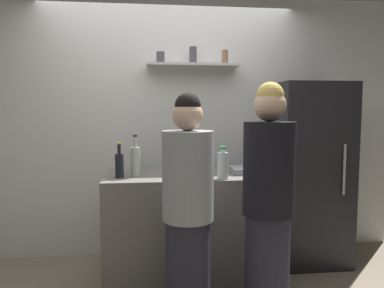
{
  "coord_description": "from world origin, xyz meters",
  "views": [
    {
      "loc": [
        -0.19,
        -2.52,
        1.47
      ],
      "look_at": [
        0.16,
        0.51,
        1.19
      ],
      "focal_mm": 34.44,
      "sensor_mm": 36.0,
      "label": 1
    }
  ],
  "objects_px": {
    "baking_pan": "(251,170)",
    "person_grey_hoodie": "(188,215)",
    "wine_bottle_amber_glass": "(196,159)",
    "water_bottle_plastic": "(223,165)",
    "wine_bottle_dark_glass": "(119,164)",
    "refrigerator": "(308,173)",
    "person_blonde": "(268,208)",
    "utensil_holder": "(251,162)",
    "wine_bottle_pale_glass": "(136,160)"
  },
  "relations": [
    {
      "from": "wine_bottle_dark_glass",
      "to": "wine_bottle_pale_glass",
      "type": "bearing_deg",
      "value": 17.77
    },
    {
      "from": "refrigerator",
      "to": "water_bottle_plastic",
      "type": "xyz_separation_m",
      "value": [
        -0.96,
        -0.61,
        0.19
      ]
    },
    {
      "from": "person_blonde",
      "to": "person_grey_hoodie",
      "type": "relative_size",
      "value": 1.04
    },
    {
      "from": "wine_bottle_pale_glass",
      "to": "person_blonde",
      "type": "distance_m",
      "value": 1.12
    },
    {
      "from": "utensil_holder",
      "to": "water_bottle_plastic",
      "type": "bearing_deg",
      "value": -126.34
    },
    {
      "from": "water_bottle_plastic",
      "to": "person_blonde",
      "type": "bearing_deg",
      "value": -62.89
    },
    {
      "from": "utensil_holder",
      "to": "wine_bottle_dark_glass",
      "type": "distance_m",
      "value": 1.21
    },
    {
      "from": "baking_pan",
      "to": "person_blonde",
      "type": "height_order",
      "value": "person_blonde"
    },
    {
      "from": "wine_bottle_amber_glass",
      "to": "person_blonde",
      "type": "distance_m",
      "value": 0.84
    },
    {
      "from": "refrigerator",
      "to": "baking_pan",
      "type": "bearing_deg",
      "value": -151.36
    },
    {
      "from": "baking_pan",
      "to": "person_grey_hoodie",
      "type": "height_order",
      "value": "person_grey_hoodie"
    },
    {
      "from": "baking_pan",
      "to": "water_bottle_plastic",
      "type": "distance_m",
      "value": 0.39
    },
    {
      "from": "wine_bottle_amber_glass",
      "to": "wine_bottle_pale_glass",
      "type": "bearing_deg",
      "value": -171.94
    },
    {
      "from": "wine_bottle_dark_glass",
      "to": "person_grey_hoodie",
      "type": "height_order",
      "value": "person_grey_hoodie"
    },
    {
      "from": "utensil_holder",
      "to": "wine_bottle_amber_glass",
      "type": "xyz_separation_m",
      "value": [
        -0.53,
        -0.22,
        0.07
      ]
    },
    {
      "from": "baking_pan",
      "to": "water_bottle_plastic",
      "type": "relative_size",
      "value": 1.35
    },
    {
      "from": "utensil_holder",
      "to": "refrigerator",
      "type": "bearing_deg",
      "value": 11.08
    },
    {
      "from": "wine_bottle_pale_glass",
      "to": "refrigerator",
      "type": "bearing_deg",
      "value": 14.12
    },
    {
      "from": "utensil_holder",
      "to": "wine_bottle_pale_glass",
      "type": "distance_m",
      "value": 1.08
    },
    {
      "from": "baking_pan",
      "to": "water_bottle_plastic",
      "type": "bearing_deg",
      "value": -139.99
    },
    {
      "from": "wine_bottle_amber_glass",
      "to": "person_grey_hoodie",
      "type": "relative_size",
      "value": 0.2
    },
    {
      "from": "wine_bottle_dark_glass",
      "to": "wine_bottle_amber_glass",
      "type": "distance_m",
      "value": 0.64
    },
    {
      "from": "baking_pan",
      "to": "person_grey_hoodie",
      "type": "bearing_deg",
      "value": -133.67
    },
    {
      "from": "wine_bottle_amber_glass",
      "to": "person_grey_hoodie",
      "type": "distance_m",
      "value": 0.73
    },
    {
      "from": "wine_bottle_dark_glass",
      "to": "wine_bottle_amber_glass",
      "type": "relative_size",
      "value": 0.9
    },
    {
      "from": "refrigerator",
      "to": "baking_pan",
      "type": "relative_size",
      "value": 5.07
    },
    {
      "from": "wine_bottle_amber_glass",
      "to": "water_bottle_plastic",
      "type": "bearing_deg",
      "value": -57.55
    },
    {
      "from": "baking_pan",
      "to": "wine_bottle_pale_glass",
      "type": "relative_size",
      "value": 1.01
    },
    {
      "from": "water_bottle_plastic",
      "to": "person_blonde",
      "type": "height_order",
      "value": "person_blonde"
    },
    {
      "from": "baking_pan",
      "to": "person_blonde",
      "type": "distance_m",
      "value": 0.69
    },
    {
      "from": "utensil_holder",
      "to": "person_blonde",
      "type": "distance_m",
      "value": 0.95
    },
    {
      "from": "wine_bottle_dark_glass",
      "to": "wine_bottle_amber_glass",
      "type": "bearing_deg",
      "value": 10.05
    },
    {
      "from": "wine_bottle_pale_glass",
      "to": "water_bottle_plastic",
      "type": "distance_m",
      "value": 0.7
    },
    {
      "from": "wine_bottle_pale_glass",
      "to": "water_bottle_plastic",
      "type": "height_order",
      "value": "wine_bottle_pale_glass"
    },
    {
      "from": "wine_bottle_amber_glass",
      "to": "water_bottle_plastic",
      "type": "relative_size",
      "value": 1.24
    },
    {
      "from": "utensil_holder",
      "to": "wine_bottle_pale_glass",
      "type": "xyz_separation_m",
      "value": [
        -1.04,
        -0.29,
        0.07
      ]
    },
    {
      "from": "refrigerator",
      "to": "baking_pan",
      "type": "distance_m",
      "value": 0.77
    },
    {
      "from": "wine_bottle_dark_glass",
      "to": "wine_bottle_pale_glass",
      "type": "xyz_separation_m",
      "value": [
        0.13,
        0.04,
        0.02
      ]
    },
    {
      "from": "person_blonde",
      "to": "wine_bottle_amber_glass",
      "type": "bearing_deg",
      "value": -130.76
    },
    {
      "from": "refrigerator",
      "to": "wine_bottle_amber_glass",
      "type": "xyz_separation_m",
      "value": [
        -1.13,
        -0.34,
        0.2
      ]
    },
    {
      "from": "wine_bottle_dark_glass",
      "to": "person_blonde",
      "type": "relative_size",
      "value": 0.17
    },
    {
      "from": "person_grey_hoodie",
      "to": "baking_pan",
      "type": "bearing_deg",
      "value": -141.05
    },
    {
      "from": "baking_pan",
      "to": "water_bottle_plastic",
      "type": "xyz_separation_m",
      "value": [
        -0.29,
        -0.24,
        0.09
      ]
    },
    {
      "from": "person_grey_hoodie",
      "to": "wine_bottle_dark_glass",
      "type": "bearing_deg",
      "value": -55.47
    },
    {
      "from": "utensil_holder",
      "to": "wine_bottle_amber_glass",
      "type": "relative_size",
      "value": 0.7
    },
    {
      "from": "wine_bottle_pale_glass",
      "to": "baking_pan",
      "type": "bearing_deg",
      "value": 2.63
    },
    {
      "from": "wine_bottle_dark_glass",
      "to": "water_bottle_plastic",
      "type": "bearing_deg",
      "value": -11.15
    },
    {
      "from": "baking_pan",
      "to": "person_blonde",
      "type": "relative_size",
      "value": 0.21
    },
    {
      "from": "wine_bottle_dark_glass",
      "to": "person_blonde",
      "type": "height_order",
      "value": "person_blonde"
    },
    {
      "from": "water_bottle_plastic",
      "to": "person_grey_hoodie",
      "type": "height_order",
      "value": "person_grey_hoodie"
    }
  ]
}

